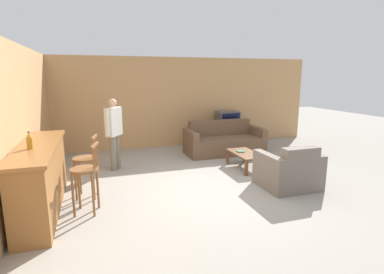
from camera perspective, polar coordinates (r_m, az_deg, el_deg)
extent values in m
plane|color=gray|center=(5.63, 3.46, -10.07)|extent=(24.00, 24.00, 0.00)
cube|color=tan|center=(8.82, -5.41, 6.51)|extent=(9.40, 0.08, 2.60)
cube|color=tan|center=(6.37, -28.67, 3.18)|extent=(0.08, 8.72, 2.60)
cube|color=brown|center=(5.22, -26.66, -7.22)|extent=(0.47, 2.41, 1.00)
cube|color=brown|center=(5.09, -27.20, -1.58)|extent=(0.55, 2.47, 0.05)
cylinder|color=brown|center=(4.81, -19.85, -5.84)|extent=(0.50, 0.50, 0.04)
cylinder|color=brown|center=(5.09, -20.73, -9.16)|extent=(0.04, 0.04, 0.67)
cylinder|color=brown|center=(4.83, -21.71, -10.36)|extent=(0.04, 0.04, 0.67)
cylinder|color=brown|center=(5.02, -17.51, -9.25)|extent=(0.04, 0.04, 0.67)
cylinder|color=brown|center=(4.75, -18.31, -10.48)|extent=(0.04, 0.04, 0.67)
cylinder|color=brown|center=(4.83, -17.59, -3.31)|extent=(0.02, 0.02, 0.33)
cylinder|color=brown|center=(4.75, -17.82, -3.56)|extent=(0.02, 0.02, 0.33)
cylinder|color=brown|center=(4.67, -18.06, -3.83)|extent=(0.02, 0.02, 0.33)
cylinder|color=brown|center=(4.60, -18.30, -4.10)|extent=(0.02, 0.02, 0.33)
cube|color=brown|center=(4.67, -18.08, -1.51)|extent=(0.12, 0.35, 0.04)
cylinder|color=brown|center=(5.42, -19.70, -3.90)|extent=(0.49, 0.49, 0.04)
cylinder|color=brown|center=(5.68, -20.58, -6.99)|extent=(0.04, 0.04, 0.67)
cylinder|color=brown|center=(5.42, -21.29, -7.96)|extent=(0.04, 0.04, 0.67)
cylinder|color=brown|center=(5.62, -17.68, -6.99)|extent=(0.04, 0.04, 0.67)
cylinder|color=brown|center=(5.35, -18.25, -7.98)|extent=(0.04, 0.04, 0.67)
cylinder|color=brown|center=(5.45, -17.75, -1.64)|extent=(0.02, 0.02, 0.33)
cylinder|color=brown|center=(5.37, -17.91, -1.84)|extent=(0.02, 0.02, 0.33)
cylinder|color=brown|center=(5.29, -18.08, -2.05)|extent=(0.02, 0.02, 0.33)
cylinder|color=brown|center=(5.21, -18.25, -2.26)|extent=(0.02, 0.02, 0.33)
cube|color=brown|center=(5.29, -18.12, -0.01)|extent=(0.10, 0.35, 0.04)
cube|color=brown|center=(8.17, 6.20, -1.55)|extent=(1.77, 0.94, 0.45)
cube|color=brown|center=(8.41, 5.26, 1.84)|extent=(1.77, 0.22, 0.41)
cube|color=brown|center=(7.80, -0.26, -1.25)|extent=(0.16, 0.94, 0.68)
cube|color=brown|center=(8.59, 12.11, -0.33)|extent=(0.16, 0.94, 0.68)
cube|color=#70665B|center=(6.00, 17.71, -6.94)|extent=(0.68, 0.89, 0.45)
cube|color=#70665B|center=(5.62, 19.97, -3.85)|extent=(0.68, 0.22, 0.39)
cube|color=#70665B|center=(6.21, 20.93, -5.47)|extent=(0.16, 0.89, 0.67)
cube|color=#70665B|center=(5.74, 14.34, -6.47)|extent=(0.16, 0.89, 0.67)
cube|color=brown|center=(6.89, 10.18, -3.12)|extent=(0.53, 1.01, 0.04)
cube|color=brown|center=(6.45, 10.30, -5.84)|extent=(0.06, 0.06, 0.33)
cube|color=brown|center=(6.67, 13.73, -5.40)|extent=(0.06, 0.06, 0.33)
cube|color=brown|center=(7.24, 6.82, -3.79)|extent=(0.06, 0.06, 0.33)
cube|color=brown|center=(7.43, 9.98, -3.47)|extent=(0.06, 0.06, 0.33)
cube|color=#2D2319|center=(9.25, 6.74, 0.28)|extent=(1.24, 0.53, 0.54)
cube|color=#4C4C4C|center=(9.16, 6.81, 3.42)|extent=(0.64, 0.46, 0.48)
cube|color=black|center=(8.96, 7.43, 3.21)|extent=(0.57, 0.01, 0.41)
cylinder|color=#B27A23|center=(4.83, -28.52, -1.06)|extent=(0.08, 0.08, 0.16)
cone|color=#B27A23|center=(4.80, -28.66, 0.30)|extent=(0.07, 0.07, 0.07)
cylinder|color=black|center=(4.80, -28.71, 0.81)|extent=(0.03, 0.03, 0.02)
cube|color=#33704C|center=(6.95, 9.26, -2.71)|extent=(0.20, 0.19, 0.03)
cylinder|color=#756B5B|center=(6.98, -14.11, -2.73)|extent=(0.14, 0.14, 0.78)
cylinder|color=#756B5B|center=(6.85, -14.76, -3.04)|extent=(0.14, 0.14, 0.78)
cube|color=beige|center=(6.78, -14.73, 2.82)|extent=(0.40, 0.47, 0.62)
cylinder|color=beige|center=(6.99, -13.71, 3.33)|extent=(0.09, 0.09, 0.57)
cylinder|color=beige|center=(6.57, -15.83, 2.71)|extent=(0.09, 0.09, 0.57)
sphere|color=tan|center=(6.73, -14.91, 6.31)|extent=(0.18, 0.18, 0.18)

